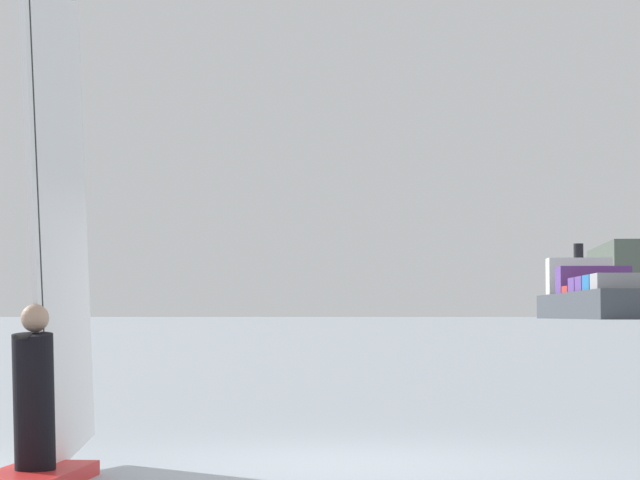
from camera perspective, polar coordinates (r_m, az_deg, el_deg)
ground_plane at (r=11.80m, az=1.11°, el=-9.77°), size 4000.00×4000.00×0.00m
windsurfer at (r=10.62m, az=-12.06°, el=-3.97°), size 1.21×3.15×4.55m
cargo_ship at (r=486.71m, az=12.33°, el=-2.52°), size 61.66×158.63×30.69m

